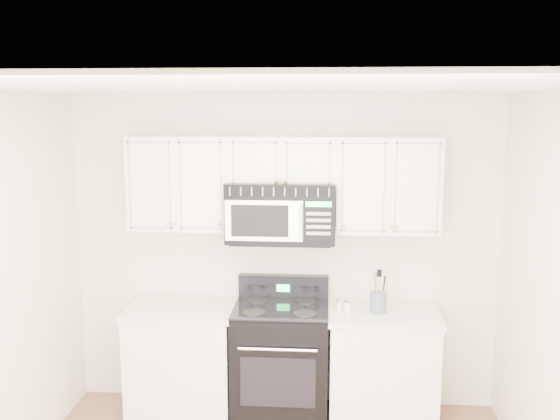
# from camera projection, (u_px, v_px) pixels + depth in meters

# --- Properties ---
(room) EXTENTS (3.51, 3.51, 2.61)m
(room) POSITION_uv_depth(u_px,v_px,m) (262.00, 326.00, 3.45)
(room) COLOR #8A5F49
(room) RESTS_ON ground
(base_cabinet_left) EXTENTS (0.86, 0.65, 0.92)m
(base_cabinet_left) POSITION_uv_depth(u_px,v_px,m) (183.00, 364.00, 5.07)
(base_cabinet_left) COLOR silver
(base_cabinet_left) RESTS_ON ground
(base_cabinet_right) EXTENTS (0.86, 0.65, 0.92)m
(base_cabinet_right) POSITION_uv_depth(u_px,v_px,m) (382.00, 370.00, 4.95)
(base_cabinet_right) COLOR silver
(base_cabinet_right) RESTS_ON ground
(range) EXTENTS (0.75, 0.68, 1.12)m
(range) POSITION_uv_depth(u_px,v_px,m) (281.00, 361.00, 5.00)
(range) COLOR black
(range) RESTS_ON ground
(upper_cabinets) EXTENTS (2.44, 0.37, 0.75)m
(upper_cabinets) POSITION_uv_depth(u_px,v_px,m) (283.00, 179.00, 4.90)
(upper_cabinets) COLOR silver
(upper_cabinets) RESTS_ON ground
(microwave) EXTENTS (0.85, 0.47, 0.47)m
(microwave) POSITION_uv_depth(u_px,v_px,m) (281.00, 211.00, 4.89)
(microwave) COLOR black
(microwave) RESTS_ON ground
(utensil_crock) EXTENTS (0.13, 0.13, 0.34)m
(utensil_crock) POSITION_uv_depth(u_px,v_px,m) (378.00, 301.00, 4.83)
(utensil_crock) COLOR #4E5C6F
(utensil_crock) RESTS_ON base_cabinet_right
(shaker_salt) EXTENTS (0.04, 0.04, 0.09)m
(shaker_salt) POSITION_uv_depth(u_px,v_px,m) (340.00, 305.00, 4.87)
(shaker_salt) COLOR white
(shaker_salt) RESTS_ON base_cabinet_right
(shaker_pepper) EXTENTS (0.05, 0.05, 0.11)m
(shaker_pepper) POSITION_uv_depth(u_px,v_px,m) (347.00, 306.00, 4.81)
(shaker_pepper) COLOR white
(shaker_pepper) RESTS_ON base_cabinet_right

